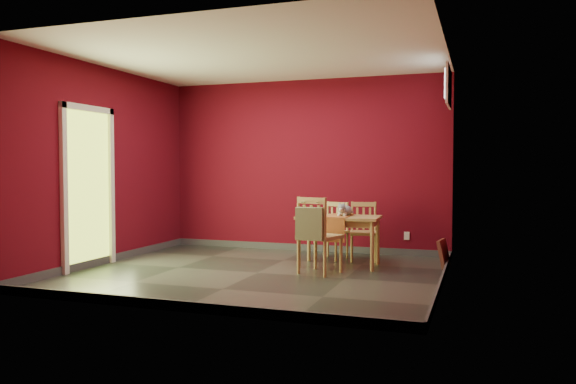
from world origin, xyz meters
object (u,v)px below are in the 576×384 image
(chair_far_right, at_px, (364,231))
(tote_bag, at_px, (310,224))
(chair_far_left, at_px, (333,230))
(picture_frame, at_px, (444,254))
(chair_near, at_px, (318,234))
(cat, at_px, (345,208))
(dining_table, at_px, (339,222))

(chair_far_right, height_order, tote_bag, tote_bag)
(chair_far_left, distance_m, picture_frame, 1.60)
(chair_far_left, bearing_deg, picture_frame, -9.44)
(chair_near, distance_m, cat, 0.76)
(chair_far_right, relative_size, chair_near, 0.86)
(chair_far_left, xyz_separation_m, picture_frame, (1.57, -0.26, -0.23))
(cat, bearing_deg, picture_frame, 31.69)
(chair_near, relative_size, picture_frame, 2.47)
(chair_far_left, bearing_deg, dining_table, -68.35)
(chair_far_right, xyz_separation_m, cat, (-0.15, -0.52, 0.35))
(chair_near, relative_size, tote_bag, 2.07)
(dining_table, relative_size, tote_bag, 2.37)
(tote_bag, bearing_deg, chair_far_left, 92.81)
(chair_near, bearing_deg, cat, 75.33)
(picture_frame, bearing_deg, dining_table, -167.06)
(tote_bag, distance_m, cat, 0.93)
(cat, bearing_deg, chair_near, -84.05)
(chair_near, height_order, picture_frame, chair_near)
(tote_bag, bearing_deg, dining_table, 79.47)
(chair_far_left, distance_m, tote_bag, 1.43)
(tote_bag, relative_size, picture_frame, 1.19)
(dining_table, relative_size, chair_near, 1.14)
(dining_table, distance_m, cat, 0.20)
(cat, bearing_deg, tote_bag, -83.11)
(dining_table, bearing_deg, chair_far_left, 111.65)
(dining_table, height_order, chair_near, chair_near)
(chair_far_left, height_order, chair_near, chair_near)
(chair_far_right, bearing_deg, cat, -106.54)
(chair_far_left, bearing_deg, chair_near, -84.65)
(chair_near, xyz_separation_m, picture_frame, (1.45, 0.93, -0.30))
(tote_bag, xyz_separation_m, picture_frame, (1.50, 1.15, -0.46))
(picture_frame, bearing_deg, chair_far_left, 170.56)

